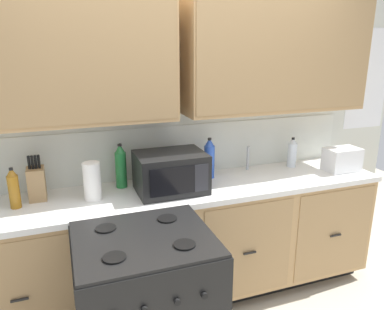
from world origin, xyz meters
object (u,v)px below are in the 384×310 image
Objects in this scene: stove_range at (147,310)px; bottle_green at (121,166)px; microwave at (171,172)px; toaster at (342,159)px; bottle_clear at (292,152)px; paper_towel_roll at (92,181)px; knife_block at (37,183)px; bottle_blue at (209,159)px; bottle_amber at (14,188)px.

bottle_green is (0.02, 0.80, 0.63)m from stove_range.
stove_range is at bearing -119.23° from microwave.
toaster is at bearing 17.21° from stove_range.
microwave is 1.15m from bottle_clear.
paper_towel_roll is 1.02× the size of bottle_clear.
knife_block is 1.22× the size of bottle_clear.
bottle_green reaches higher than bottle_blue.
bottle_blue is (1.38, 0.11, 0.02)m from bottle_amber.
bottle_blue is (0.90, 0.14, 0.03)m from paper_towel_roll.
stove_range is 1.96m from toaster.
stove_range is 1.10m from knife_block.
bottle_clear is (0.77, 0.02, -0.03)m from bottle_blue.
knife_block reaches higher than stove_range.
bottle_green reaches higher than bottle_amber.
bottle_green is (0.70, 0.14, 0.03)m from bottle_amber.
stove_range is 0.91m from microwave.
bottle_amber is (-2.48, 0.10, 0.04)m from toaster.
knife_block is at bearing 126.00° from stove_range.
microwave is 1.55× the size of knife_block.
toaster is at bearing -2.37° from bottle_amber.
bottle_clear is at bearing 145.02° from toaster.
bottle_green is at bearing 37.94° from paper_towel_roll.
bottle_green is at bearing 179.63° from bottle_clear.
stove_range is 1.77m from bottle_clear.
bottle_blue reaches higher than paper_towel_roll.
paper_towel_roll is at bearing 178.07° from toaster.
bottle_amber is at bearing -175.61° from bottle_blue.
bottle_green is at bearing 147.94° from microwave.
microwave is 0.90m from knife_block.
bottle_blue is at bearing -178.42° from bottle_clear.
bottle_amber is 1.06× the size of bottle_clear.
bottle_green is at bearing 172.35° from toaster.
toaster is at bearing -1.60° from microwave.
toaster is at bearing -34.98° from bottle_clear.
microwave is 1.71× the size of toaster.
bottle_amber is at bearing -142.26° from knife_block.
bottle_green is (0.57, 0.04, 0.04)m from knife_block.
bottle_amber is 2.15m from bottle_clear.
microwave is 1.46m from toaster.
bottle_amber is at bearing -176.62° from bottle_clear.
paper_towel_roll is 0.91m from bottle_blue.
bottle_blue is at bearing 169.28° from toaster.
bottle_clear reaches higher than stove_range.
paper_towel_roll is at bearing -171.10° from bottle_blue.
bottle_blue is 0.77m from bottle_clear.
bottle_blue is at bearing 4.39° from bottle_amber.
microwave is 1.02m from bottle_amber.
paper_towel_roll is (-2.00, 0.07, 0.03)m from toaster.
paper_towel_roll is 0.28m from bottle_green.
bottle_blue reaches higher than stove_range.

